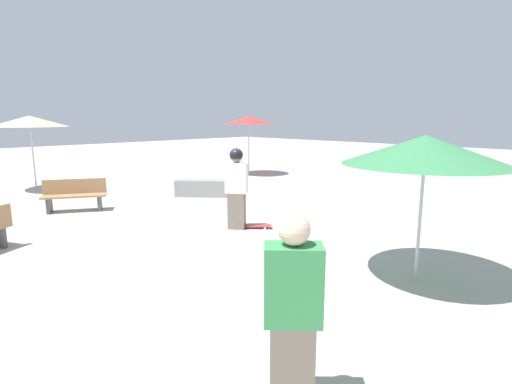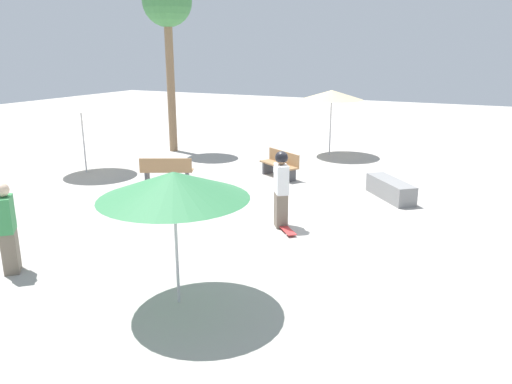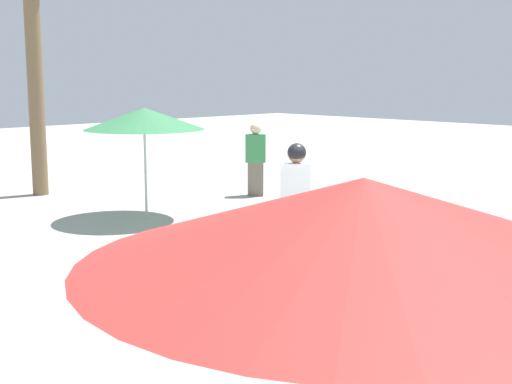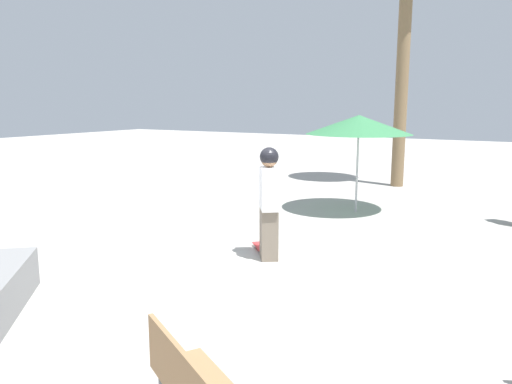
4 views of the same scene
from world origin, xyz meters
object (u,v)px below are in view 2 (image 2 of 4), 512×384
(bench_far, at_px, (167,171))
(concrete_ledge, at_px, (390,189))
(bench_near, at_px, (280,164))
(skater_main, at_px, (281,187))
(shade_umbrella_cream, at_px, (80,102))
(skateboard, at_px, (286,229))
(shade_umbrella_tan, at_px, (332,95))
(shade_umbrella_green, at_px, (174,185))
(bystander_watching, at_px, (7,228))
(palm_tree_center_right, at_px, (167,8))

(bench_far, bearing_deg, concrete_ledge, -13.35)
(concrete_ledge, bearing_deg, bench_far, 102.95)
(bench_near, height_order, bench_far, same)
(skater_main, xyz_separation_m, bench_far, (1.98, 4.69, -0.55))
(bench_near, xyz_separation_m, shade_umbrella_cream, (-2.29, 6.21, 1.94))
(bench_near, bearing_deg, skater_main, 144.10)
(concrete_ledge, bearing_deg, skateboard, 157.19)
(concrete_ledge, height_order, shade_umbrella_cream, shade_umbrella_cream)
(skateboard, relative_size, concrete_ledge, 0.41)
(concrete_ledge, relative_size, bench_far, 1.09)
(skateboard, xyz_separation_m, bench_far, (2.26, 4.96, 0.37))
(skater_main, distance_m, concrete_ledge, 4.01)
(skater_main, relative_size, shade_umbrella_tan, 0.72)
(shade_umbrella_green, xyz_separation_m, bystander_watching, (-0.40, 3.49, -1.14))
(bench_far, height_order, bystander_watching, bystander_watching)
(bench_far, height_order, shade_umbrella_tan, shade_umbrella_tan)
(shade_umbrella_tan, distance_m, palm_tree_center_right, 7.15)
(skateboard, distance_m, shade_umbrella_tan, 9.31)
(bench_far, xyz_separation_m, palm_tree_center_right, (4.50, 2.91, 5.15))
(bench_near, xyz_separation_m, shade_umbrella_tan, (4.22, -0.31, 1.92))
(skateboard, height_order, bystander_watching, bystander_watching)
(bench_far, xyz_separation_m, bystander_watching, (-6.50, -1.15, 0.44))
(shade_umbrella_green, xyz_separation_m, shade_umbrella_cream, (6.18, 8.04, 0.35))
(bench_far, bearing_deg, skateboard, -50.78)
(concrete_ledge, xyz_separation_m, bench_far, (-1.50, 6.55, 0.16))
(bench_near, distance_m, shade_umbrella_tan, 4.64)
(shade_umbrella_green, bearing_deg, concrete_ledge, -14.10)
(skater_main, xyz_separation_m, bench_near, (4.34, 1.89, -0.55))
(skater_main, distance_m, bench_near, 4.76)
(skater_main, height_order, bench_far, skater_main)
(concrete_ledge, bearing_deg, bench_near, 77.13)
(shade_umbrella_cream, bearing_deg, shade_umbrella_tan, -45.09)
(palm_tree_center_right, bearing_deg, shade_umbrella_green, -144.56)
(shade_umbrella_tan, relative_size, bystander_watching, 1.46)
(shade_umbrella_cream, height_order, bystander_watching, shade_umbrella_cream)
(bench_near, bearing_deg, bench_far, 70.62)
(skateboard, relative_size, shade_umbrella_tan, 0.29)
(shade_umbrella_cream, relative_size, palm_tree_center_right, 0.38)
(bench_near, bearing_deg, palm_tree_center_right, 10.04)
(skateboard, bearing_deg, skater_main, -179.51)
(shade_umbrella_green, bearing_deg, palm_tree_center_right, 35.44)
(bench_near, distance_m, shade_umbrella_green, 8.80)
(bystander_watching, bearing_deg, skateboard, 95.09)
(skateboard, xyz_separation_m, shade_umbrella_green, (-3.84, 0.33, 1.96))
(bench_far, distance_m, shade_umbrella_tan, 7.53)
(skateboard, bearing_deg, concrete_ledge, 114.23)
(bench_far, bearing_deg, bench_near, 13.75)
(bench_far, distance_m, bystander_watching, 6.62)
(skater_main, bearing_deg, shade_umbrella_cream, -139.55)
(palm_tree_center_right, bearing_deg, skateboard, -130.65)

